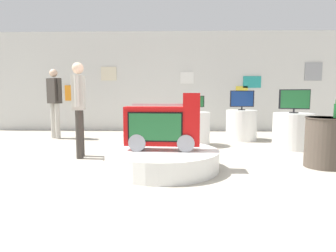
{
  "coord_description": "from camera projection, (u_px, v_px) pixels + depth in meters",
  "views": [
    {
      "loc": [
        0.22,
        -3.97,
        1.13
      ],
      "look_at": [
        0.1,
        0.67,
        0.62
      ],
      "focal_mm": 31.03,
      "sensor_mm": 36.0,
      "label": 1
    }
  ],
  "objects": [
    {
      "name": "shopper_browsing_rear",
      "position": [
        54.0,
        98.0,
        7.36
      ],
      "size": [
        0.47,
        0.39,
        1.76
      ],
      "color": "#B2ADA3",
      "rests_on": "ground"
    },
    {
      "name": "display_pedestal_right_rear",
      "position": [
        194.0,
        129.0,
        6.43
      ],
      "size": [
        0.67,
        0.67,
        0.74
      ],
      "primitive_type": "cylinder",
      "color": "silver",
      "rests_on": "ground"
    },
    {
      "name": "main_display_pedestal",
      "position": [
        162.0,
        160.0,
        4.4
      ],
      "size": [
        1.71,
        1.71,
        0.3
      ],
      "primitive_type": "cylinder",
      "color": "silver",
      "rests_on": "ground"
    },
    {
      "name": "side_table_round",
      "position": [
        324.0,
        142.0,
        4.49
      ],
      "size": [
        0.59,
        0.59,
        0.78
      ],
      "color": "#4C4238",
      "rests_on": "ground"
    },
    {
      "name": "tv_on_center_rear",
      "position": [
        242.0,
        99.0,
        7.11
      ],
      "size": [
        0.59,
        0.18,
        0.48
      ],
      "color": "black",
      "rests_on": "display_pedestal_center_rear"
    },
    {
      "name": "ground_plane",
      "position": [
        160.0,
        175.0,
        4.07
      ],
      "size": [
        30.0,
        30.0,
        0.0
      ],
      "primitive_type": "plane",
      "color": "#A8A091"
    },
    {
      "name": "shopper_browsing_near_truck",
      "position": [
        79.0,
        102.0,
        5.13
      ],
      "size": [
        0.27,
        0.55,
        1.69
      ],
      "color": "#38332D",
      "rests_on": "ground"
    },
    {
      "name": "novelty_firetruck_tv",
      "position": [
        163.0,
        127.0,
        4.33
      ],
      "size": [
        1.13,
        0.38,
        0.86
      ],
      "color": "gray",
      "rests_on": "main_display_pedestal"
    },
    {
      "name": "display_pedestal_center_rear",
      "position": [
        241.0,
        125.0,
        7.19
      ],
      "size": [
        0.75,
        0.75,
        0.74
      ],
      "primitive_type": "cylinder",
      "color": "silver",
      "rests_on": "ground"
    },
    {
      "name": "back_wall_display",
      "position": [
        169.0,
        82.0,
        8.97
      ],
      "size": [
        12.83,
        0.13,
        3.03
      ],
      "color": "silver",
      "rests_on": "ground"
    },
    {
      "name": "tv_on_right_rear",
      "position": [
        195.0,
        103.0,
        6.36
      ],
      "size": [
        0.41,
        0.17,
        0.36
      ],
      "color": "black",
      "rests_on": "display_pedestal_right_rear"
    },
    {
      "name": "display_pedestal_left_rear",
      "position": [
        293.0,
        131.0,
        6.05
      ],
      "size": [
        0.81,
        0.81,
        0.74
      ],
      "primitive_type": "cylinder",
      "color": "silver",
      "rests_on": "ground"
    },
    {
      "name": "bottle_on_side_table",
      "position": [
        336.0,
        110.0,
        4.32
      ],
      "size": [
        0.07,
        0.07,
        0.29
      ],
      "color": "#195926",
      "rests_on": "side_table_round"
    },
    {
      "name": "tv_on_left_rear",
      "position": [
        294.0,
        100.0,
        5.98
      ],
      "size": [
        0.58,
        0.22,
        0.49
      ],
      "color": "black",
      "rests_on": "display_pedestal_left_rear"
    }
  ]
}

